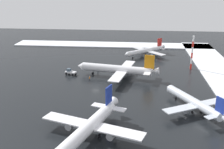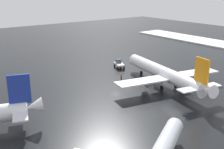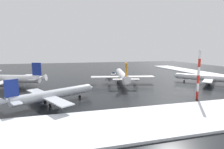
# 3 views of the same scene
# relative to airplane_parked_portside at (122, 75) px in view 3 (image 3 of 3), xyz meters

# --- Properties ---
(ground_plane) EXTENTS (240.00, 240.00, 0.00)m
(ground_plane) POSITION_rel_airplane_parked_portside_xyz_m (-9.21, 7.62, -3.31)
(ground_plane) COLOR black
(snow_bank_far) EXTENTS (152.00, 16.00, 0.50)m
(snow_bank_far) POSITION_rel_airplane_parked_portside_xyz_m (-9.21, -42.38, -3.06)
(snow_bank_far) COLOR white
(snow_bank_far) RESTS_ON ground_plane
(snow_bank_right) EXTENTS (14.00, 116.00, 0.50)m
(snow_bank_right) POSITION_rel_airplane_parked_portside_xyz_m (57.79, 7.62, -3.06)
(snow_bank_right) COLOR white
(snow_bank_right) RESTS_ON ground_plane
(airplane_parked_portside) EXTENTS (28.10, 33.59, 10.03)m
(airplane_parked_portside) POSITION_rel_airplane_parked_portside_xyz_m (0.00, 0.00, 0.00)
(airplane_parked_portside) COLOR white
(airplane_parked_portside) RESTS_ON ground_plane
(airplane_foreground_jet) EXTENTS (31.99, 26.99, 9.78)m
(airplane_foreground_jet) POSITION_rel_airplane_parked_portside_xyz_m (-47.16, 3.88, -0.08)
(airplane_foreground_jet) COLOR white
(airplane_foreground_jet) RESTS_ON ground_plane
(airplane_distant_tail) EXTENTS (20.47, 21.78, 7.97)m
(airplane_distant_tail) POSITION_rel_airplane_parked_portside_xyz_m (34.35, -11.67, -0.68)
(airplane_distant_tail) COLOR silver
(airplane_distant_tail) RESTS_ON ground_plane
(airplane_parked_starboard) EXTENTS (24.82, 21.20, 8.07)m
(airplane_parked_starboard) POSITION_rel_airplane_parked_portside_xyz_m (-28.13, -24.64, -0.65)
(airplane_parked_starboard) COLOR silver
(airplane_parked_starboard) RESTS_ON ground_plane
(pushback_tug) EXTENTS (3.70, 5.08, 2.50)m
(pushback_tug) POSITION_rel_airplane_parked_portside_xyz_m (1.30, 19.77, -2.03)
(pushback_tug) COLOR silver
(pushback_tug) RESTS_ON ground_plane
(ground_crew_near_tug) EXTENTS (0.36, 0.36, 1.71)m
(ground_crew_near_tug) POSITION_rel_airplane_parked_portside_xyz_m (4.82, 8.73, -2.34)
(ground_crew_near_tug) COLOR black
(ground_crew_near_tug) RESTS_ON ground_plane
(ground_crew_beside_wing) EXTENTS (0.36, 0.36, 1.71)m
(ground_crew_beside_wing) POSITION_rel_airplane_parked_portside_xyz_m (6.90, 11.10, -2.34)
(ground_crew_beside_wing) COLOR black
(ground_crew_beside_wing) RESTS_ON ground_plane
(ground_crew_by_nose_gear) EXTENTS (0.36, 0.36, 1.71)m
(ground_crew_by_nose_gear) POSITION_rel_airplane_parked_portside_xyz_m (-5.07, 10.66, -2.34)
(ground_crew_by_nose_gear) COLOR black
(ground_crew_by_nose_gear) RESTS_ON ground_plane
(antenna_mast) EXTENTS (0.70, 0.70, 14.77)m
(antenna_mast) POSITION_rel_airplane_parked_portside_xyz_m (13.75, -31.01, 4.07)
(antenna_mast) COLOR red
(antenna_mast) RESTS_ON ground_plane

